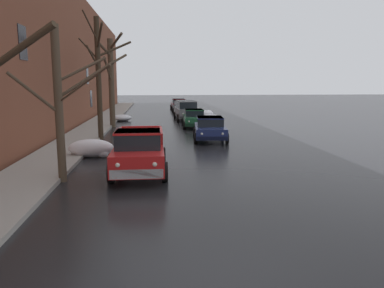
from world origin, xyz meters
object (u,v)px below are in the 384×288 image
(sedan_darkblue_parked_kerbside_close, at_px, (210,128))
(sedan_green_parked_kerbside_mid, at_px, (194,118))
(bare_tree_far_down_block, at_px, (111,78))
(pickup_truck_red_approaching_near_lane, at_px, (139,151))
(suv_grey_parked_far_down_block, at_px, (186,110))
(sedan_black_queued_behind_truck, at_px, (182,107))
(bare_tree_mid_block, at_px, (99,75))
(bare_tree_second_along_sidewalk, at_px, (61,101))
(sedan_maroon_at_far_intersection, at_px, (179,104))

(sedan_darkblue_parked_kerbside_close, relative_size, sedan_green_parked_kerbside_mid, 1.08)
(bare_tree_far_down_block, relative_size, pickup_truck_red_approaching_near_lane, 1.41)
(suv_grey_parked_far_down_block, bearing_deg, sedan_black_queued_behind_truck, 88.54)
(bare_tree_mid_block, relative_size, sedan_green_parked_kerbside_mid, 1.84)
(sedan_green_parked_kerbside_mid, height_order, suv_grey_parked_far_down_block, suv_grey_parked_far_down_block)
(bare_tree_second_along_sidewalk, bearing_deg, pickup_truck_red_approaching_near_lane, 20.77)
(bare_tree_far_down_block, height_order, sedan_green_parked_kerbside_mid, bare_tree_far_down_block)
(pickup_truck_red_approaching_near_lane, xyz_separation_m, sedan_black_queued_behind_truck, (3.79, 27.88, -0.13))
(sedan_darkblue_parked_kerbside_close, distance_m, sedan_black_queued_behind_truck, 19.77)
(bare_tree_far_down_block, bearing_deg, sedan_black_queued_behind_truck, 62.23)
(bare_tree_far_down_block, height_order, suv_grey_parked_far_down_block, bare_tree_far_down_block)
(pickup_truck_red_approaching_near_lane, relative_size, sedan_maroon_at_far_intersection, 1.16)
(bare_tree_mid_block, bearing_deg, bare_tree_second_along_sidewalk, -89.77)
(bare_tree_second_along_sidewalk, height_order, sedan_black_queued_behind_truck, bare_tree_second_along_sidewalk)
(bare_tree_mid_block, xyz_separation_m, sedan_black_queued_behind_truck, (6.44, 19.03, -3.22))
(bare_tree_far_down_block, relative_size, sedan_maroon_at_far_intersection, 1.63)
(sedan_darkblue_parked_kerbside_close, bearing_deg, bare_tree_mid_block, 173.62)
(bare_tree_mid_block, height_order, sedan_darkblue_parked_kerbside_close, bare_tree_mid_block)
(bare_tree_second_along_sidewalk, bearing_deg, suv_grey_parked_far_down_block, 73.90)
(suv_grey_parked_far_down_block, relative_size, sedan_black_queued_behind_truck, 1.14)
(bare_tree_second_along_sidewalk, xyz_separation_m, sedan_maroon_at_far_intersection, (6.37, 34.63, -2.10))
(pickup_truck_red_approaching_near_lane, distance_m, sedan_darkblue_parked_kerbside_close, 9.04)
(bare_tree_mid_block, distance_m, pickup_truck_red_approaching_near_lane, 9.74)
(sedan_darkblue_parked_kerbside_close, height_order, sedan_maroon_at_far_intersection, same)
(bare_tree_second_along_sidewalk, relative_size, suv_grey_parked_far_down_block, 1.14)
(sedan_darkblue_parked_kerbside_close, distance_m, sedan_maroon_at_far_intersection, 25.53)
(suv_grey_parked_far_down_block, bearing_deg, bare_tree_mid_block, -118.14)
(bare_tree_mid_block, relative_size, pickup_truck_red_approaching_near_lane, 1.47)
(bare_tree_mid_block, height_order, sedan_green_parked_kerbside_mid, bare_tree_mid_block)
(sedan_green_parked_kerbside_mid, bearing_deg, bare_tree_far_down_block, 172.44)
(bare_tree_second_along_sidewalk, height_order, bare_tree_mid_block, bare_tree_mid_block)
(sedan_darkblue_parked_kerbside_close, height_order, sedan_green_parked_kerbside_mid, same)
(sedan_green_parked_kerbside_mid, bearing_deg, bare_tree_mid_block, -137.13)
(bare_tree_mid_block, relative_size, sedan_black_queued_behind_truck, 1.77)
(sedan_green_parked_kerbside_mid, bearing_deg, suv_grey_parked_far_down_block, 91.34)
(bare_tree_mid_block, bearing_deg, suv_grey_parked_far_down_block, 61.86)
(bare_tree_second_along_sidewalk, bearing_deg, sedan_green_parked_kerbside_mid, 68.07)
(suv_grey_parked_far_down_block, bearing_deg, bare_tree_second_along_sidewalk, -106.10)
(bare_tree_second_along_sidewalk, relative_size, sedan_black_queued_behind_truck, 1.30)
(sedan_green_parked_kerbside_mid, distance_m, suv_grey_parked_far_down_block, 5.77)
(sedan_green_parked_kerbside_mid, height_order, sedan_black_queued_behind_truck, same)
(sedan_black_queued_behind_truck, height_order, sedan_maroon_at_far_intersection, same)
(bare_tree_far_down_block, bearing_deg, bare_tree_mid_block, -89.93)
(pickup_truck_red_approaching_near_lane, bearing_deg, sedan_green_parked_kerbside_mid, 75.82)
(bare_tree_mid_block, xyz_separation_m, sedan_darkblue_parked_kerbside_close, (6.65, -0.74, -3.22))
(sedan_black_queued_behind_truck, xyz_separation_m, sedan_maroon_at_far_intersection, (-0.03, 5.76, 0.00))
(sedan_black_queued_behind_truck, bearing_deg, bare_tree_mid_block, -108.70)
(sedan_darkblue_parked_kerbside_close, bearing_deg, suv_grey_parked_far_down_block, 91.81)
(sedan_green_parked_kerbside_mid, bearing_deg, sedan_black_queued_behind_truck, 89.77)
(bare_tree_second_along_sidewalk, distance_m, bare_tree_mid_block, 9.91)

